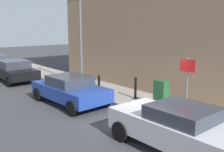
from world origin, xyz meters
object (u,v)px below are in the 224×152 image
Objects in this scene: car_black at (14,70)px; street_sign at (187,81)px; lamppost at (81,31)px; bollard_near_cabinet at (136,87)px; car_blue at (70,89)px; car_silver at (178,127)px; bollard_far_kerb at (99,84)px; utility_cabinet at (161,95)px.

street_sign is at bearing -171.41° from car_black.
bollard_near_cabinet is at bearing -88.11° from lamppost.
lamppost reaches higher than car_blue.
car_silver is at bearing -106.36° from lamppost.
car_blue is 1.60m from bollard_far_kerb.
car_silver is 0.70× the size of lamppost.
car_blue is at bearing 146.43° from bollard_near_cabinet.
bollard_far_kerb is at bearing 91.47° from street_sign.
utility_cabinet is (2.56, -10.08, -0.04)m from car_black.
bollard_near_cabinet is 1.00× the size of bollard_far_kerb.
car_silver is 3.87× the size of bollard_near_cabinet.
car_silver is at bearing 177.69° from car_blue.
bollard_near_cabinet is at bearing 86.44° from utility_cabinet.
bollard_near_cabinet is at bearing 75.64° from street_sign.
car_black is at bearing 98.78° from street_sign.
street_sign is at bearing -104.36° from bollard_near_cabinet.
car_black is at bearing 104.24° from utility_cabinet.
car_silver reaches higher than car_blue.
car_black is at bearing 121.24° from lamppost.
utility_cabinet is at bearing -93.56° from bollard_near_cabinet.
bollard_far_kerb is at bearing -15.72° from car_silver.
car_silver is at bearing -106.21° from bollard_far_kerb.
bollard_far_kerb is (1.60, -0.12, 0.01)m from car_blue.
car_blue is at bearing -179.39° from car_black.
street_sign is 7.82m from lamppost.
car_blue is at bearing 175.56° from bollard_far_kerb.
bollard_near_cabinet is (2.65, 4.21, -0.01)m from car_silver.
street_sign reaches higher than car_black.
car_black reaches higher than car_blue.
car_blue is at bearing -132.68° from lamppost.
car_blue reaches higher than utility_cabinet.
utility_cabinet is at bearing 66.19° from street_sign.
street_sign is at bearing -113.81° from utility_cabinet.
car_silver is at bearing -122.17° from bollard_near_cabinet.
car_silver is 6.03m from bollard_far_kerb.
utility_cabinet reaches higher than bollard_near_cabinet.
car_black is at bearing -0.68° from car_blue.
lamppost is (0.70, 7.61, 1.64)m from street_sign.
car_silver is at bearing 179.85° from car_black.
car_silver is 3.49× the size of utility_cabinet.
utility_cabinet is 3.30m from bollard_far_kerb.
street_sign is at bearing -88.53° from bollard_far_kerb.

